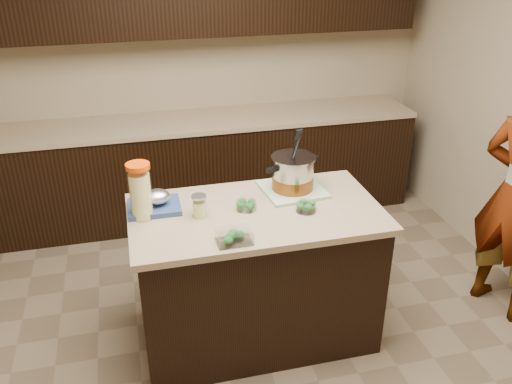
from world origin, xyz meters
TOP-DOWN VIEW (x-y plane):
  - ground_plane at (0.00, 0.00)m, footprint 4.00×4.00m
  - room_shell at (0.00, 0.00)m, footprint 4.04×4.04m
  - back_cabinets at (0.00, 1.74)m, footprint 3.60×0.63m
  - island at (0.00, 0.00)m, footprint 1.46×0.81m
  - dish_towel at (0.28, 0.19)m, footprint 0.40×0.40m
  - stock_pot at (0.28, 0.19)m, footprint 0.37×0.34m
  - lemonade_pitcher at (-0.64, 0.08)m, footprint 0.15×0.15m
  - mason_jar at (-0.33, 0.01)m, footprint 0.09×0.09m
  - broccoli_tub_left at (-0.05, 0.03)m, footprint 0.13×0.13m
  - broccoli_tub_right at (0.28, -0.08)m, footprint 0.13×0.13m
  - broccoli_tub_rect at (-0.19, -0.31)m, footprint 0.19×0.14m
  - blue_tray at (-0.56, 0.16)m, footprint 0.30×0.24m

SIDE VIEW (x-z plane):
  - ground_plane at x=0.00m, z-range 0.00..0.00m
  - island at x=0.00m, z-range 0.00..0.90m
  - dish_towel at x=0.28m, z-range 0.90..0.92m
  - broccoli_tub_right at x=0.28m, z-range 0.90..0.95m
  - broccoli_tub_left at x=-0.05m, z-range 0.90..0.96m
  - broccoli_tub_rect at x=-0.19m, z-range 0.90..0.96m
  - blue_tray at x=-0.56m, z-range 0.88..1.00m
  - back_cabinets at x=0.00m, z-range -0.22..2.10m
  - mason_jar at x=-0.33m, z-range 0.89..1.03m
  - stock_pot at x=0.28m, z-range 0.82..1.20m
  - lemonade_pitcher at x=-0.64m, z-range 0.89..1.21m
  - room_shell at x=0.00m, z-range 0.35..3.07m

